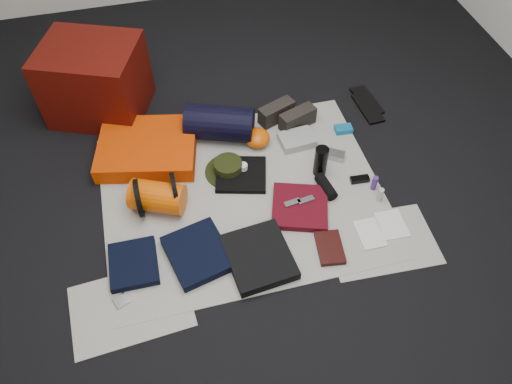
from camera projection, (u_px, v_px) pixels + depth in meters
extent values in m
cube|color=black|center=(243.00, 196.00, 2.91)|extent=(4.50, 4.50, 0.02)
cube|color=beige|center=(243.00, 194.00, 2.90)|extent=(1.60, 1.30, 0.01)
cube|color=beige|center=(131.00, 306.00, 2.46)|extent=(0.61, 0.44, 0.00)
cube|color=beige|center=(381.00, 241.00, 2.70)|extent=(0.60, 0.43, 0.00)
cube|color=#4C0B05|center=(95.00, 81.00, 3.18)|extent=(0.73, 0.67, 0.49)
cube|color=#D03802|center=(147.00, 148.00, 3.06)|extent=(0.68, 0.60, 0.11)
cylinder|color=#D34C03|center=(158.00, 197.00, 2.77)|extent=(0.34, 0.28, 0.18)
cylinder|color=black|center=(139.00, 198.00, 2.74)|extent=(0.02, 0.22, 0.22)
cylinder|color=black|center=(175.00, 191.00, 2.77)|extent=(0.03, 0.22, 0.22)
cylinder|color=black|center=(220.00, 123.00, 3.11)|extent=(0.47, 0.36, 0.22)
cylinder|color=black|center=(228.00, 171.00, 3.01)|extent=(0.36, 0.36, 0.01)
cylinder|color=black|center=(228.00, 167.00, 2.97)|extent=(0.17, 0.17, 0.07)
cube|color=black|center=(276.00, 112.00, 3.25)|extent=(0.26, 0.17, 0.12)
cube|color=black|center=(298.00, 119.00, 3.21)|extent=(0.26, 0.17, 0.12)
cube|color=black|center=(367.00, 101.00, 3.41)|extent=(0.14, 0.31, 0.02)
cube|color=black|center=(368.00, 108.00, 3.36)|extent=(0.13, 0.31, 0.02)
cube|color=black|center=(134.00, 264.00, 2.58)|extent=(0.25, 0.28, 0.04)
cube|color=black|center=(198.00, 253.00, 2.62)|extent=(0.37, 0.40, 0.05)
cube|color=black|center=(259.00, 257.00, 2.60)|extent=(0.36, 0.40, 0.06)
cube|color=black|center=(241.00, 175.00, 2.97)|extent=(0.36, 0.34, 0.03)
cube|color=#4D0813|center=(300.00, 207.00, 2.81)|extent=(0.39, 0.39, 0.04)
ellipsoid|color=#D34C03|center=(257.00, 138.00, 3.12)|extent=(0.21, 0.21, 0.10)
cube|color=gray|center=(297.00, 140.00, 3.14)|extent=(0.22, 0.17, 0.05)
cylinder|color=black|center=(321.00, 161.00, 2.93)|extent=(0.10, 0.10, 0.20)
cylinder|color=black|center=(326.00, 187.00, 2.89)|extent=(0.09, 0.18, 0.07)
cube|color=#A4A5A9|center=(335.00, 155.00, 3.06)|extent=(0.13, 0.11, 0.04)
cube|color=#0F5E93|center=(343.00, 129.00, 3.21)|extent=(0.11, 0.08, 0.03)
cylinder|color=#44267C|center=(374.00, 183.00, 2.89)|extent=(0.04, 0.04, 0.10)
cylinder|color=#A1A5A1|center=(380.00, 195.00, 2.84)|extent=(0.04, 0.04, 0.09)
cube|color=black|center=(330.00, 248.00, 2.65)|extent=(0.16, 0.22, 0.03)
cube|color=silver|center=(370.00, 234.00, 2.72)|extent=(0.13, 0.19, 0.01)
cube|color=silver|center=(392.00, 224.00, 2.76)|extent=(0.15, 0.19, 0.01)
cube|color=black|center=(360.00, 179.00, 2.95)|extent=(0.11, 0.05, 0.03)
cube|color=#A4A5A9|center=(121.00, 301.00, 2.47)|extent=(0.09, 0.09, 0.01)
cylinder|color=silver|center=(243.00, 167.00, 2.97)|extent=(0.05, 0.05, 0.04)
cube|color=#A4A5A9|center=(292.00, 203.00, 2.80)|extent=(0.10, 0.05, 0.01)
cube|color=#A4A5A9|center=(306.00, 200.00, 2.81)|extent=(0.10, 0.05, 0.01)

